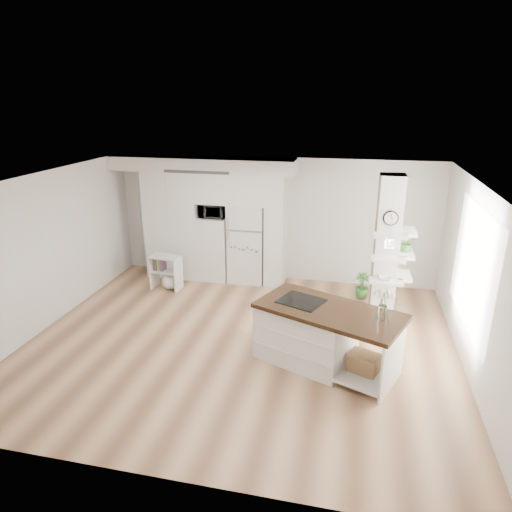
% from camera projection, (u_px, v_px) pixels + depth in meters
% --- Properties ---
extents(floor, '(7.00, 6.00, 0.01)m').
position_uv_depth(floor, '(241.00, 342.00, 7.66)').
color(floor, tan).
rests_on(floor, ground).
extents(room, '(7.04, 6.04, 2.72)m').
position_uv_depth(room, '(239.00, 236.00, 7.05)').
color(room, white).
rests_on(room, ground).
extents(cabinet_wall, '(4.00, 0.71, 2.70)m').
position_uv_depth(cabinet_wall, '(206.00, 213.00, 9.92)').
color(cabinet_wall, white).
rests_on(cabinet_wall, floor).
extents(refrigerator, '(0.78, 0.69, 1.75)m').
position_uv_depth(refrigerator, '(247.00, 243.00, 9.95)').
color(refrigerator, white).
rests_on(refrigerator, floor).
extents(column, '(0.69, 0.90, 2.70)m').
position_uv_depth(column, '(391.00, 254.00, 7.77)').
color(column, silver).
rests_on(column, floor).
extents(window, '(0.00, 2.40, 2.40)m').
position_uv_depth(window, '(473.00, 268.00, 6.73)').
color(window, white).
rests_on(window, room).
extents(pendant_light, '(0.12, 0.12, 0.10)m').
position_uv_depth(pendant_light, '(353.00, 223.00, 6.75)').
color(pendant_light, white).
rests_on(pendant_light, room).
extents(kitchen_island, '(2.35, 1.75, 1.53)m').
position_uv_depth(kitchen_island, '(313.00, 332.00, 6.95)').
color(kitchen_island, white).
rests_on(kitchen_island, floor).
extents(bookshelf, '(0.65, 0.42, 0.73)m').
position_uv_depth(bookshelf, '(167.00, 275.00, 9.68)').
color(bookshelf, white).
rests_on(bookshelf, floor).
extents(floor_plant_a, '(0.29, 0.25, 0.46)m').
position_uv_depth(floor_plant_a, '(387.00, 321.00, 7.87)').
color(floor_plant_a, '#3D7A30').
rests_on(floor_plant_a, floor).
extents(floor_plant_b, '(0.33, 0.33, 0.52)m').
position_uv_depth(floor_plant_b, '(362.00, 286.00, 9.27)').
color(floor_plant_b, '#3D7A30').
rests_on(floor_plant_b, floor).
extents(microwave, '(0.54, 0.37, 0.30)m').
position_uv_depth(microwave, '(213.00, 211.00, 9.82)').
color(microwave, '#2D2D2D').
rests_on(microwave, cabinet_wall).
extents(shelf_plant, '(0.27, 0.23, 0.30)m').
position_uv_depth(shelf_plant, '(407.00, 243.00, 7.82)').
color(shelf_plant, '#3D7A30').
rests_on(shelf_plant, column).
extents(decor_bowl, '(0.22, 0.22, 0.05)m').
position_uv_depth(decor_bowl, '(385.00, 278.00, 7.69)').
color(decor_bowl, white).
rests_on(decor_bowl, column).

